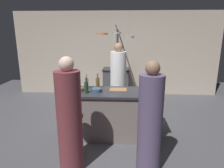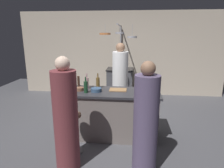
# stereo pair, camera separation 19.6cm
# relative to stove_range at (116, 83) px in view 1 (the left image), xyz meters

# --- Properties ---
(ground_plane) EXTENTS (9.00, 9.00, 0.00)m
(ground_plane) POSITION_rel_stove_range_xyz_m (0.00, -2.45, -0.45)
(ground_plane) COLOR #4C4C51
(back_wall) EXTENTS (6.40, 0.16, 2.60)m
(back_wall) POSITION_rel_stove_range_xyz_m (0.00, 0.40, 0.85)
(back_wall) COLOR #BCAD99
(back_wall) RESTS_ON ground_plane
(kitchen_island) EXTENTS (1.80, 0.72, 0.90)m
(kitchen_island) POSITION_rel_stove_range_xyz_m (0.00, -2.45, 0.01)
(kitchen_island) COLOR slate
(kitchen_island) RESTS_ON ground_plane
(stove_range) EXTENTS (0.80, 0.64, 0.89)m
(stove_range) POSITION_rel_stove_range_xyz_m (0.00, 0.00, 0.00)
(stove_range) COLOR #47474C
(stove_range) RESTS_ON ground_plane
(chef) EXTENTS (0.37, 0.37, 1.73)m
(chef) POSITION_rel_stove_range_xyz_m (0.10, -1.40, 0.36)
(chef) COLOR white
(chef) RESTS_ON ground_plane
(bar_stool_left) EXTENTS (0.28, 0.28, 0.68)m
(bar_stool_left) POSITION_rel_stove_range_xyz_m (-0.55, -3.07, -0.07)
(bar_stool_left) COLOR #4C4C51
(bar_stool_left) RESTS_ON ground_plane
(guest_left) EXTENTS (0.35, 0.35, 1.66)m
(guest_left) POSITION_rel_stove_range_xyz_m (-0.53, -3.45, 0.32)
(guest_left) COLOR brown
(guest_left) RESTS_ON ground_plane
(bar_stool_right) EXTENTS (0.28, 0.28, 0.68)m
(bar_stool_right) POSITION_rel_stove_range_xyz_m (0.58, -3.07, -0.07)
(bar_stool_right) COLOR #4C4C51
(bar_stool_right) RESTS_ON ground_plane
(guest_right) EXTENTS (0.34, 0.34, 1.61)m
(guest_right) POSITION_rel_stove_range_xyz_m (0.58, -3.44, 0.30)
(guest_right) COLOR #594C6B
(guest_right) RESTS_ON ground_plane
(overhead_pot_rack) EXTENTS (0.90, 1.48, 2.17)m
(overhead_pot_rack) POSITION_rel_stove_range_xyz_m (-0.00, -0.58, 1.24)
(overhead_pot_rack) COLOR gray
(overhead_pot_rack) RESTS_ON ground_plane
(cutting_board) EXTENTS (0.32, 0.22, 0.02)m
(cutting_board) POSITION_rel_stove_range_xyz_m (0.12, -2.37, 0.46)
(cutting_board) COLOR #997047
(cutting_board) RESTS_ON kitchen_island
(pepper_mill) EXTENTS (0.05, 0.05, 0.21)m
(pepper_mill) POSITION_rel_stove_range_xyz_m (-0.69, -2.17, 0.56)
(pepper_mill) COLOR #382319
(pepper_mill) RESTS_ON kitchen_island
(wine_bottle_rose) EXTENTS (0.07, 0.07, 0.30)m
(wine_bottle_rose) POSITION_rel_stove_range_xyz_m (-0.49, -2.30, 0.57)
(wine_bottle_rose) COLOR #B78C8E
(wine_bottle_rose) RESTS_ON kitchen_island
(wine_bottle_amber) EXTENTS (0.07, 0.07, 0.29)m
(wine_bottle_amber) POSITION_rel_stove_range_xyz_m (-0.28, -2.27, 0.57)
(wine_bottle_amber) COLOR brown
(wine_bottle_amber) RESTS_ON kitchen_island
(wine_bottle_green) EXTENTS (0.07, 0.07, 0.29)m
(wine_bottle_green) POSITION_rel_stove_range_xyz_m (-0.44, -2.59, 0.56)
(wine_bottle_green) COLOR #193D23
(wine_bottle_green) RESTS_ON kitchen_island
(wine_glass_near_right_guest) EXTENTS (0.07, 0.07, 0.15)m
(wine_glass_near_right_guest) POSITION_rel_stove_range_xyz_m (0.79, -2.42, 0.56)
(wine_glass_near_right_guest) COLOR silver
(wine_glass_near_right_guest) RESTS_ON kitchen_island
(wine_glass_near_left_guest) EXTENTS (0.07, 0.07, 0.15)m
(wine_glass_near_left_guest) POSITION_rel_stove_range_xyz_m (0.80, -2.23, 0.56)
(wine_glass_near_left_guest) COLOR silver
(wine_glass_near_left_guest) RESTS_ON kitchen_island
(wine_glass_by_chef) EXTENTS (0.07, 0.07, 0.15)m
(wine_glass_by_chef) POSITION_rel_stove_range_xyz_m (0.54, -2.53, 0.56)
(wine_glass_by_chef) COLOR silver
(wine_glass_by_chef) RESTS_ON kitchen_island
(mixing_bowl_wooden) EXTENTS (0.14, 0.14, 0.06)m
(mixing_bowl_wooden) POSITION_rel_stove_range_xyz_m (-0.59, -2.47, 0.48)
(mixing_bowl_wooden) COLOR brown
(mixing_bowl_wooden) RESTS_ON kitchen_island
(mixing_bowl_blue) EXTENTS (0.20, 0.20, 0.07)m
(mixing_bowl_blue) POSITION_rel_stove_range_xyz_m (-0.27, -2.50, 0.49)
(mixing_bowl_blue) COLOR #334C6B
(mixing_bowl_blue) RESTS_ON kitchen_island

